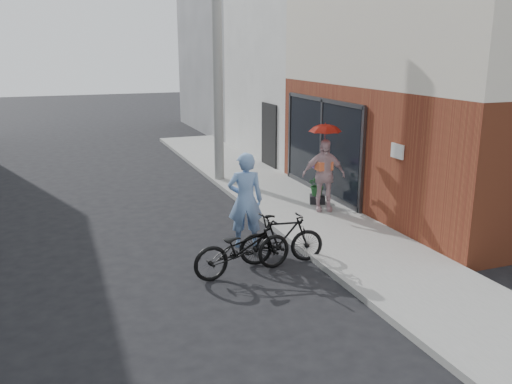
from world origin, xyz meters
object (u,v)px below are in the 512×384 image
officer (245,200)px  bike_right (282,239)px  bike_left (243,248)px  planter (317,199)px  kimono_woman (324,175)px  utility_pole (217,62)px

officer → bike_right: 1.22m
officer → bike_right: (0.32, -1.07, -0.49)m
bike_left → planter: 4.50m
officer → bike_right: officer is taller
bike_left → planter: bearing=-51.4°
bike_left → planter: (3.12, 3.23, -0.27)m
officer → kimono_woman: (2.44, 1.35, 0.01)m
bike_left → bike_right: bike_left is taller
officer → bike_right: size_ratio=1.21×
bike_right → planter: (2.28, 3.01, -0.26)m
bike_left → kimono_woman: (2.96, 2.64, 0.49)m
bike_left → officer: bearing=-29.1°
planter → officer: bearing=-143.3°
bike_left → kimono_woman: 3.99m
utility_pole → bike_left: (-1.60, -6.61, -3.01)m
kimono_woman → bike_right: bearing=-112.7°
utility_pole → bike_right: (-0.77, -6.39, -3.02)m
bike_right → planter: 3.79m
utility_pole → kimono_woman: bearing=-71.2°
utility_pole → planter: (1.51, -3.38, -3.28)m
utility_pole → officer: 6.00m
utility_pole → officer: size_ratio=3.64×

